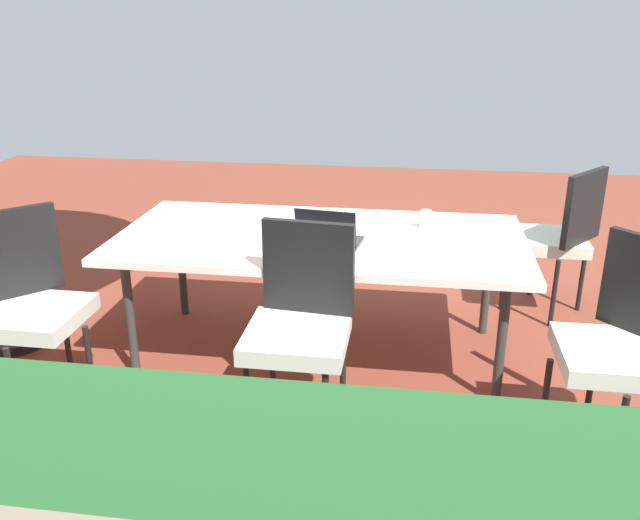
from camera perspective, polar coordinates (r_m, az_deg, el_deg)
The scene contains 8 objects.
ground_plane at distance 3.93m, azimuth -0.00°, elevation -8.07°, with size 10.00×10.00×0.02m, color brown.
dining_table at distance 3.65m, azimuth -0.00°, elevation 1.49°, with size 2.23×1.10×0.72m.
chair_southwest at distance 4.48m, azimuth 19.80°, elevation 2.16°, with size 0.58×0.58×0.98m.
chair_northeast at distance 3.55m, azimuth -23.82°, elevation -3.18°, with size 0.59×0.59×0.98m.
chair_northwest at distance 3.16m, azimuth 24.71°, elevation -6.24°, with size 0.59×0.59×0.98m.
chair_north at distance 3.05m, azimuth -1.73°, elevation -5.17°, with size 0.47×0.48×0.98m.
laptop at distance 3.47m, azimuth 0.78°, elevation 2.03°, with size 0.35×0.28×0.21m.
cup at distance 3.79m, azimuth 9.06°, elevation 3.47°, with size 0.06×0.06×0.11m, color white.
Camera 1 is at (-0.51, 3.41, 1.88)m, focal length 37.14 mm.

